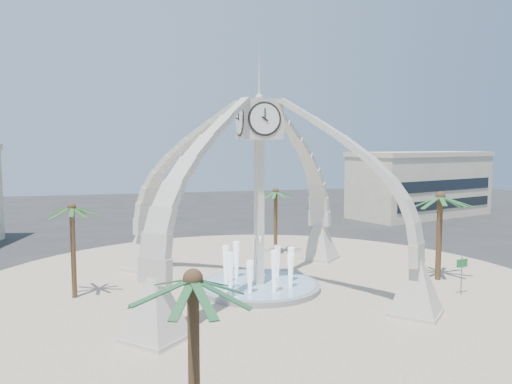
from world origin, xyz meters
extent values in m
plane|color=#282828|center=(0.00, 0.00, 0.00)|extent=(140.00, 140.00, 0.00)
cylinder|color=#C8B095|center=(0.00, 0.00, 0.03)|extent=(40.00, 40.00, 0.06)
cube|color=beige|center=(0.00, 0.00, 4.90)|extent=(0.55, 0.55, 9.80)
cube|color=beige|center=(0.00, 0.00, 11.05)|extent=(2.50, 2.50, 2.50)
cone|color=beige|center=(0.00, 0.00, 14.30)|extent=(0.20, 0.20, 4.00)
cylinder|color=white|center=(0.00, -1.29, 11.05)|extent=(1.84, 0.04, 1.84)
pyramid|color=beige|center=(7.07, 7.07, 1.60)|extent=(3.80, 3.80, 3.20)
pyramid|color=beige|center=(-7.07, 7.07, 1.60)|extent=(3.80, 3.80, 3.20)
pyramid|color=beige|center=(-7.07, -7.07, 1.60)|extent=(3.80, 3.80, 3.20)
pyramid|color=beige|center=(7.07, -7.07, 1.60)|extent=(3.80, 3.80, 3.20)
cylinder|color=gray|center=(0.00, 0.00, 0.20)|extent=(8.00, 8.00, 0.40)
cylinder|color=#92BADA|center=(0.00, 0.00, 0.42)|extent=(7.40, 7.40, 0.04)
cone|color=white|center=(0.00, 0.00, 2.02)|extent=(0.60, 0.60, 3.20)
cube|color=beige|center=(30.00, 28.00, 4.00)|extent=(21.49, 13.79, 8.00)
cube|color=beige|center=(30.00, 28.00, 8.30)|extent=(21.87, 14.17, 0.60)
cylinder|color=brown|center=(12.75, -0.92, 3.02)|extent=(0.40, 0.40, 6.05)
cylinder|color=brown|center=(-11.51, 1.14, 2.90)|extent=(0.31, 0.31, 5.80)
cylinder|color=brown|center=(4.08, 9.68, 2.82)|extent=(0.33, 0.33, 5.64)
cylinder|color=brown|center=(-6.51, -16.78, 2.85)|extent=(0.35, 0.35, 5.71)
cylinder|color=slate|center=(11.96, -4.47, 1.25)|extent=(0.08, 0.08, 2.49)
cube|color=#1C7030|center=(11.96, -4.47, 2.09)|extent=(0.85, 0.13, 0.50)
cube|color=white|center=(11.96, -4.47, 2.09)|extent=(0.91, 0.11, 0.57)
camera|label=1|loc=(-8.33, -30.82, 9.42)|focal=35.00mm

